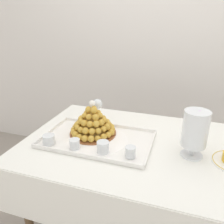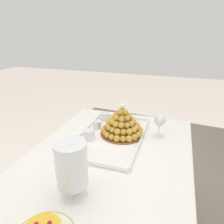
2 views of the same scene
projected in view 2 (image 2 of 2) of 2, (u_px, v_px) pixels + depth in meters
The scene contains 9 objects.
buffet_table at pixel (102, 182), 1.02m from camera, with size 1.33×0.83×0.78m.
serving_tray at pixel (111, 137), 1.23m from camera, with size 0.59×0.36×0.02m.
croquembouche at pixel (122, 123), 1.23m from camera, with size 0.26×0.26×0.20m.
dessert_cup_left at pixel (105, 116), 1.45m from camera, with size 0.06×0.06×0.05m.
dessert_cup_mid_left at pixel (97, 125), 1.32m from camera, with size 0.05×0.05×0.05m.
dessert_cup_centre at pixel (89, 135), 1.19m from camera, with size 0.06×0.06×0.06m.
dessert_cup_mid_right at pixel (79, 148), 1.07m from camera, with size 0.05×0.05×0.05m.
macaron_goblet at pixel (72, 165), 0.75m from camera, with size 0.12×0.12×0.24m.
wine_glass at pixel (160, 121), 1.21m from camera, with size 0.07×0.07×0.14m.
Camera 2 is at (0.76, 0.30, 1.38)m, focal length 33.02 mm.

